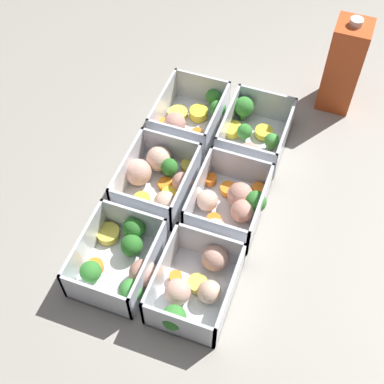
# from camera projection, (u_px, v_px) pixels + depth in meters

# --- Properties ---
(ground_plane) EXTENTS (4.00, 4.00, 0.00)m
(ground_plane) POSITION_uv_depth(u_px,v_px,m) (192.00, 200.00, 0.96)
(ground_plane) COLOR gray
(container_near_left) EXTENTS (0.16, 0.13, 0.07)m
(container_near_left) POSITION_uv_depth(u_px,v_px,m) (191.00, 115.00, 1.05)
(container_near_left) COLOR silver
(container_near_left) RESTS_ON ground_plane
(container_near_center) EXTENTS (0.16, 0.13, 0.07)m
(container_near_center) POSITION_uv_depth(u_px,v_px,m) (157.00, 178.00, 0.96)
(container_near_center) COLOR silver
(container_near_center) RESTS_ON ground_plane
(container_near_right) EXTENTS (0.16, 0.15, 0.07)m
(container_near_right) POSITION_uv_depth(u_px,v_px,m) (123.00, 260.00, 0.86)
(container_near_right) COLOR silver
(container_near_right) RESTS_ON ground_plane
(container_far_left) EXTENTS (0.16, 0.13, 0.07)m
(container_far_left) POSITION_uv_depth(u_px,v_px,m) (252.00, 135.00, 1.02)
(container_far_left) COLOR silver
(container_far_left) RESTS_ON ground_plane
(container_far_center) EXTENTS (0.16, 0.13, 0.07)m
(container_far_center) POSITION_uv_depth(u_px,v_px,m) (231.00, 204.00, 0.92)
(container_far_center) COLOR silver
(container_far_center) RESTS_ON ground_plane
(container_far_right) EXTENTS (0.17, 0.12, 0.07)m
(container_far_right) POSITION_uv_depth(u_px,v_px,m) (195.00, 286.00, 0.83)
(container_far_right) COLOR silver
(container_far_right) RESTS_ON ground_plane
(juice_carton) EXTENTS (0.07, 0.07, 0.20)m
(juice_carton) POSITION_uv_depth(u_px,v_px,m) (344.00, 66.00, 1.03)
(juice_carton) COLOR #D14C1E
(juice_carton) RESTS_ON ground_plane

